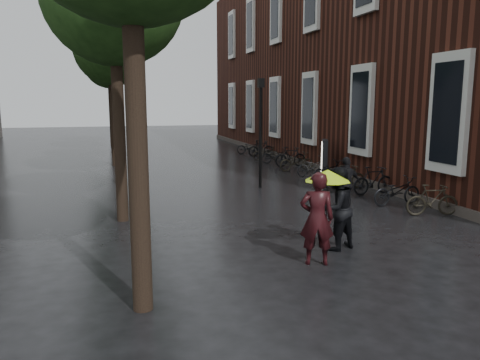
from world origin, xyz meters
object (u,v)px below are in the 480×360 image
object	(u,v)px
pedestrian_walking	(346,184)
lamp_post	(261,122)
ad_lightbox	(324,158)
person_black	(336,208)
parked_bicycles	(307,164)
person_burgundy	(317,219)

from	to	relation	value
pedestrian_walking	lamp_post	bearing A→B (deg)	-77.44
ad_lightbox	pedestrian_walking	bearing A→B (deg)	-85.68
person_black	parked_bicycles	xyz separation A→B (m)	(4.06, 10.71, -0.49)
person_black	lamp_post	distance (m)	8.04
pedestrian_walking	ad_lightbox	bearing A→B (deg)	-114.31
person_burgundy	parked_bicycles	bearing A→B (deg)	-95.83
person_burgundy	ad_lightbox	bearing A→B (deg)	-99.53
pedestrian_walking	parked_bicycles	xyz separation A→B (m)	(1.94, 7.29, -0.37)
person_burgundy	parked_bicycles	world-z (taller)	person_burgundy
parked_bicycles	lamp_post	xyz separation A→B (m)	(-3.26, -2.87, 2.09)
person_burgundy	ad_lightbox	world-z (taller)	person_burgundy
lamp_post	parked_bicycles	bearing A→B (deg)	41.34
lamp_post	person_burgundy	bearing A→B (deg)	-100.85
person_black	pedestrian_walking	size ratio (longest dim) A/B	1.14
person_burgundy	person_black	bearing A→B (deg)	-119.68
person_black	lamp_post	bearing A→B (deg)	-115.05
person_burgundy	parked_bicycles	size ratio (longest dim) A/B	0.11
person_black	pedestrian_walking	bearing A→B (deg)	-141.10
pedestrian_walking	lamp_post	distance (m)	4.92
person_burgundy	ad_lightbox	distance (m)	11.56
lamp_post	person_black	bearing A→B (deg)	-95.77
person_burgundy	parked_bicycles	xyz separation A→B (m)	(4.92, 11.51, -0.51)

